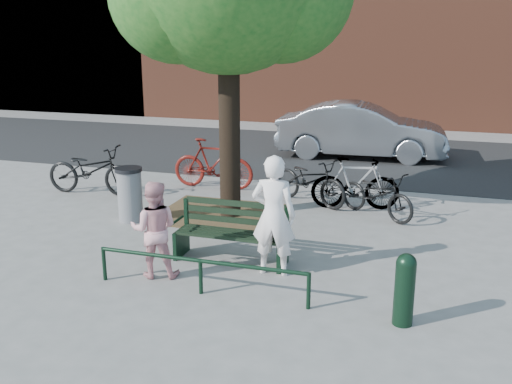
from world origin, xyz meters
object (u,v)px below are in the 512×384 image
(person_left, at_px, (274,216))
(bicycle_c, at_px, (310,180))
(park_bench, at_px, (232,231))
(litter_bin, at_px, (130,194))
(person_right, at_px, (154,229))
(bollard, at_px, (405,287))
(parked_car, at_px, (361,130))

(person_left, distance_m, bicycle_c, 3.75)
(park_bench, relative_size, litter_bin, 1.69)
(park_bench, distance_m, person_right, 1.28)
(park_bench, bearing_deg, bollard, -26.23)
(park_bench, bearing_deg, bicycle_c, 81.67)
(bollard, relative_size, parked_car, 0.19)
(person_right, height_order, bollard, person_right)
(bicycle_c, distance_m, parked_car, 4.96)
(litter_bin, relative_size, parked_car, 0.22)
(park_bench, distance_m, parked_car, 8.40)
(person_left, bearing_deg, park_bench, -24.79)
(person_left, xyz_separation_m, litter_bin, (-3.26, 1.57, -0.38))
(litter_bin, bearing_deg, parked_car, 64.31)
(person_right, xyz_separation_m, litter_bin, (-1.64, 2.17, -0.19))
(bollard, bearing_deg, park_bench, 153.77)
(person_right, distance_m, bicycle_c, 4.54)
(park_bench, height_order, bicycle_c, bicycle_c)
(litter_bin, relative_size, bicycle_c, 0.55)
(person_right, xyz_separation_m, bicycle_c, (1.36, 4.32, -0.22))
(park_bench, relative_size, person_right, 1.21)
(person_left, xyz_separation_m, bicycle_c, (-0.26, 3.72, -0.40))
(person_left, distance_m, person_right, 1.74)
(bollard, bearing_deg, litter_bin, 153.57)
(parked_car, bearing_deg, bollard, -172.89)
(person_left, height_order, litter_bin, person_left)
(person_left, bearing_deg, bicycle_c, -88.33)
(litter_bin, xyz_separation_m, parked_car, (3.41, 7.09, 0.26))
(person_right, bearing_deg, parked_car, -118.14)
(parked_car, bearing_deg, person_right, 165.85)
(bollard, relative_size, litter_bin, 0.89)
(litter_bin, bearing_deg, bicycle_c, 35.71)
(park_bench, xyz_separation_m, parked_car, (0.91, 8.34, 0.30))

